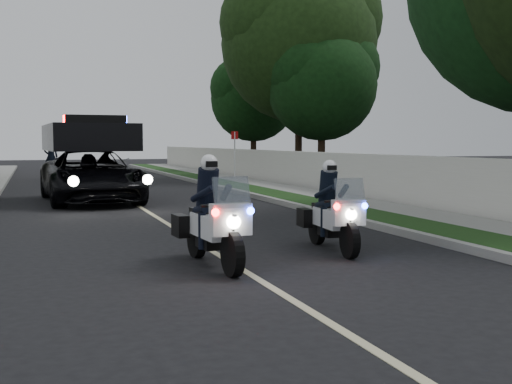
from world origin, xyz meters
TOP-DOWN VIEW (x-y plane):
  - ground at (0.00, 0.00)m, footprint 120.00×120.00m
  - curb_right at (4.10, 10.00)m, footprint 0.20×60.00m
  - grass_verge at (4.80, 10.00)m, footprint 1.20×60.00m
  - sidewalk_right at (6.10, 10.00)m, footprint 1.40×60.00m
  - property_wall at (7.10, 10.00)m, footprint 0.22×60.00m
  - lane_marking at (0.00, 10.00)m, footprint 0.12×50.00m
  - police_moto_left at (-0.34, -0.39)m, footprint 0.83×2.04m
  - police_moto_right at (1.98, 0.27)m, footprint 0.79×1.90m
  - police_suv at (-1.18, 10.87)m, footprint 3.04×6.01m
  - bicycle at (-2.04, 23.94)m, footprint 0.58×1.65m
  - cyclist at (-2.04, 23.94)m, footprint 0.69×0.48m
  - sign_post at (6.00, 18.98)m, footprint 0.47×0.47m
  - tree_right_c at (10.40, 18.91)m, footprint 5.91×5.91m
  - tree_right_d at (10.07, 20.99)m, footprint 8.11×8.11m
  - tree_right_e at (9.99, 27.97)m, footprint 6.15×6.15m

SIDE VIEW (x-z plane):
  - ground at x=0.00m, z-range 0.00..0.00m
  - police_moto_left at x=-0.34m, z-range -0.85..0.85m
  - police_moto_right at x=1.98m, z-range -0.79..0.79m
  - police_suv at x=-1.18m, z-range -1.43..1.43m
  - bicycle at x=-2.04m, z-range -0.43..0.43m
  - cyclist at x=-2.04m, z-range -0.93..0.93m
  - sign_post at x=6.00m, z-range -1.22..1.22m
  - tree_right_c at x=10.40m, z-range -4.45..4.45m
  - tree_right_d at x=10.07m, z-range -6.62..6.62m
  - tree_right_e at x=9.99m, z-range -4.36..4.36m
  - lane_marking at x=0.00m, z-range 0.00..0.01m
  - curb_right at x=4.10m, z-range 0.00..0.15m
  - grass_verge at x=4.80m, z-range 0.00..0.16m
  - sidewalk_right at x=6.10m, z-range 0.00..0.16m
  - property_wall at x=7.10m, z-range 0.00..1.50m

